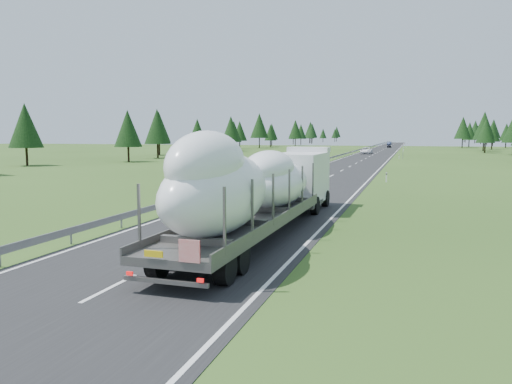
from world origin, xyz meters
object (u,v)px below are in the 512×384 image
(boat_truck, at_px, (262,184))
(distant_car_blue, at_px, (389,143))
(distant_van, at_px, (366,151))
(distant_car_dark, at_px, (389,146))
(highway_sign, at_px, (403,150))

(boat_truck, height_order, distant_car_blue, boat_truck)
(boat_truck, distance_m, distant_car_blue, 220.50)
(distant_van, bearing_deg, distant_car_blue, 90.80)
(distant_van, relative_size, distant_car_dark, 1.56)
(distant_car_blue, bearing_deg, boat_truck, -84.56)
(distant_van, distance_m, distant_car_dark, 62.25)
(distant_car_dark, relative_size, distant_car_blue, 0.80)
(boat_truck, bearing_deg, highway_sign, 86.40)
(highway_sign, distance_m, distant_van, 27.40)
(distant_car_dark, bearing_deg, boat_truck, -91.32)
(highway_sign, height_order, distant_car_blue, highway_sign)
(boat_truck, distance_m, distant_car_dark, 167.68)
(distant_van, xyz_separation_m, distant_car_dark, (2.81, 62.19, -0.17))
(boat_truck, relative_size, distant_car_dark, 5.73)
(distant_car_dark, height_order, distant_car_blue, distant_car_blue)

